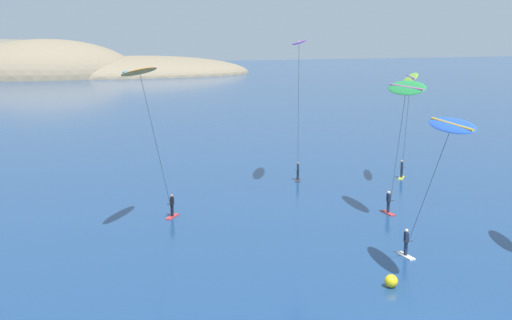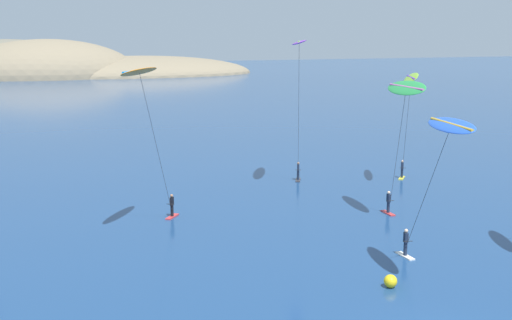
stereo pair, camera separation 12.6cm
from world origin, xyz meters
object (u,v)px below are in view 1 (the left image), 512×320
(kitesurfer_blue, at_px, (446,139))
(kitesurfer_purple, at_px, (299,55))
(kitesurfer_orange, at_px, (143,87))
(kitesurfer_green, at_px, (405,98))
(marker_buoy, at_px, (391,281))
(kitesurfer_lime, at_px, (410,87))

(kitesurfer_blue, xyz_separation_m, kitesurfer_purple, (2.71, 22.60, 3.58))
(kitesurfer_orange, height_order, kitesurfer_green, kitesurfer_orange)
(kitesurfer_green, bearing_deg, marker_buoy, -126.59)
(kitesurfer_orange, bearing_deg, kitesurfer_blue, -49.12)
(kitesurfer_lime, xyz_separation_m, kitesurfer_purple, (-9.11, 2.91, 2.74))
(kitesurfer_blue, bearing_deg, kitesurfer_green, 64.92)
(kitesurfer_lime, height_order, kitesurfer_green, kitesurfer_green)
(kitesurfer_purple, bearing_deg, kitesurfer_lime, -17.71)
(kitesurfer_orange, xyz_separation_m, kitesurfer_green, (17.35, -3.33, -1.00))
(kitesurfer_orange, relative_size, marker_buoy, 15.82)
(marker_buoy, bearing_deg, kitesurfer_lime, 53.07)
(marker_buoy, bearing_deg, kitesurfer_purple, 76.61)
(marker_buoy, bearing_deg, kitesurfer_blue, -13.58)
(kitesurfer_lime, relative_size, marker_buoy, 14.17)
(kitesurfer_blue, distance_m, kitesurfer_green, 12.02)
(kitesurfer_lime, bearing_deg, kitesurfer_purple, 162.29)
(kitesurfer_orange, bearing_deg, kitesurfer_green, -10.87)
(kitesurfer_orange, height_order, kitesurfer_purple, kitesurfer_purple)
(kitesurfer_lime, relative_size, kitesurfer_green, 1.00)
(kitesurfer_green, relative_size, marker_buoy, 14.23)
(kitesurfer_orange, height_order, kitesurfer_lime, kitesurfer_orange)
(kitesurfer_green, bearing_deg, kitesurfer_blue, -115.08)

